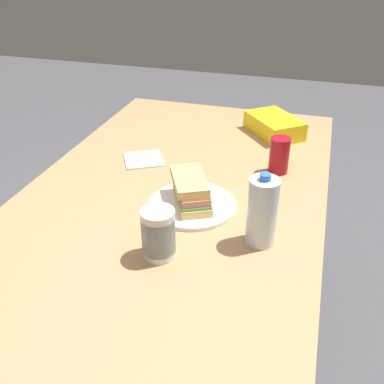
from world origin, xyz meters
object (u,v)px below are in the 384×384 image
at_px(paper_plate, 192,205).
at_px(soda_can_red, 279,155).
at_px(sandwich, 191,191).
at_px(chip_bag, 274,125).
at_px(water_bottle_tall, 262,212).
at_px(dining_table, 162,233).
at_px(plastic_cup_stack, 158,234).

distance_m(paper_plate, soda_can_red, 0.37).
distance_m(paper_plate, sandwich, 0.05).
height_order(chip_bag, water_bottle_tall, water_bottle_tall).
bearing_deg(paper_plate, water_bottle_tall, -117.55).
relative_size(dining_table, paper_plate, 7.05).
distance_m(paper_plate, plastic_cup_stack, 0.25).
relative_size(paper_plate, plastic_cup_stack, 1.97).
bearing_deg(dining_table, water_bottle_tall, -102.82).
relative_size(soda_can_red, chip_bag, 0.53).
distance_m(sandwich, water_bottle_tall, 0.25).
bearing_deg(plastic_cup_stack, dining_table, 18.70).
relative_size(sandwich, chip_bag, 0.87).
height_order(paper_plate, chip_bag, chip_bag).
xyz_separation_m(paper_plate, water_bottle_tall, (-0.11, -0.22, 0.09)).
xyz_separation_m(dining_table, sandwich, (0.05, -0.08, 0.13)).
relative_size(sandwich, water_bottle_tall, 1.00).
height_order(dining_table, plastic_cup_stack, plastic_cup_stack).
xyz_separation_m(sandwich, plastic_cup_stack, (-0.24, 0.01, 0.01)).
bearing_deg(plastic_cup_stack, water_bottle_tall, -61.27).
relative_size(paper_plate, sandwich, 1.29).
height_order(soda_can_red, water_bottle_tall, water_bottle_tall).
bearing_deg(soda_can_red, water_bottle_tall, -179.55).
distance_m(dining_table, soda_can_red, 0.47).
bearing_deg(plastic_cup_stack, sandwich, -2.56).
height_order(water_bottle_tall, plastic_cup_stack, water_bottle_tall).
bearing_deg(plastic_cup_stack, chip_bag, -11.36).
xyz_separation_m(dining_table, chip_bag, (0.66, -0.24, 0.12)).
xyz_separation_m(dining_table, soda_can_red, (0.34, -0.29, 0.14)).
xyz_separation_m(water_bottle_tall, plastic_cup_stack, (-0.13, 0.23, -0.03)).
distance_m(dining_table, plastic_cup_stack, 0.25).
distance_m(dining_table, water_bottle_tall, 0.35).
relative_size(dining_table, soda_can_red, 14.93).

